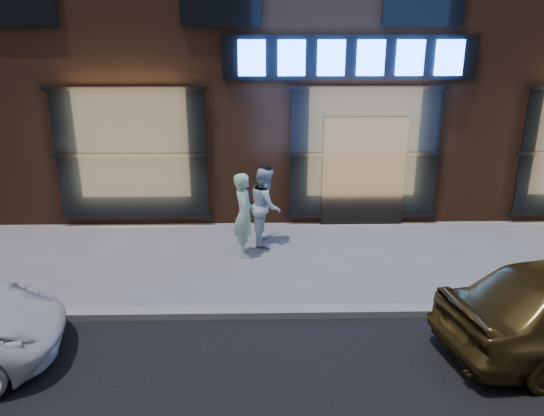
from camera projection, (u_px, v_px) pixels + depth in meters
The scene contains 4 objects.
ground at pixel (406, 314), 8.21m from camera, with size 90.00×90.00×0.00m, color slate.
curb at pixel (406, 311), 8.19m from camera, with size 60.00×0.25×0.12m, color gray.
man_bowtie at pixel (244, 215), 10.06m from camera, with size 0.60×0.39×1.64m, color #BEFADD.
man_cap at pixel (266, 206), 10.65m from camera, with size 0.77×0.60×1.59m, color white.
Camera 1 is at (-2.23, -7.16, 4.28)m, focal length 35.00 mm.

